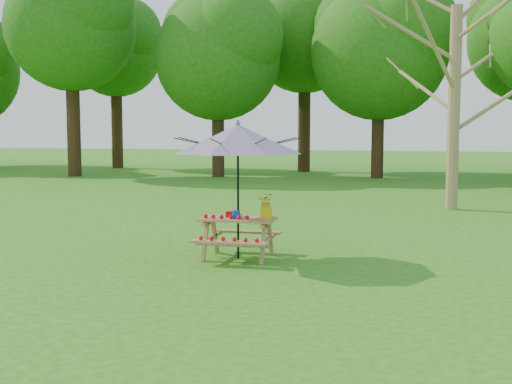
# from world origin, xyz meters

# --- Properties ---
(picnic_table) EXTENTS (1.20, 1.32, 0.67)m
(picnic_table) POSITION_xyz_m (2.73, 4.28, 0.33)
(picnic_table) COLOR olive
(picnic_table) RESTS_ON ground
(patio_umbrella) EXTENTS (2.38, 2.38, 2.25)m
(patio_umbrella) POSITION_xyz_m (2.73, 4.28, 1.95)
(patio_umbrella) COLOR black
(patio_umbrella) RESTS_ON ground
(produce_bins) EXTENTS (0.26, 0.36, 0.13)m
(produce_bins) POSITION_xyz_m (2.67, 4.30, 0.72)
(produce_bins) COLOR red
(produce_bins) RESTS_ON picnic_table
(tomatoes_row) EXTENTS (0.77, 0.13, 0.07)m
(tomatoes_row) POSITION_xyz_m (2.58, 4.10, 0.71)
(tomatoes_row) COLOR red
(tomatoes_row) RESTS_ON picnic_table
(flower_bucket) EXTENTS (0.27, 0.24, 0.41)m
(flower_bucket) POSITION_xyz_m (3.18, 4.37, 0.89)
(flower_bucket) COLOR yellow
(flower_bucket) RESTS_ON picnic_table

